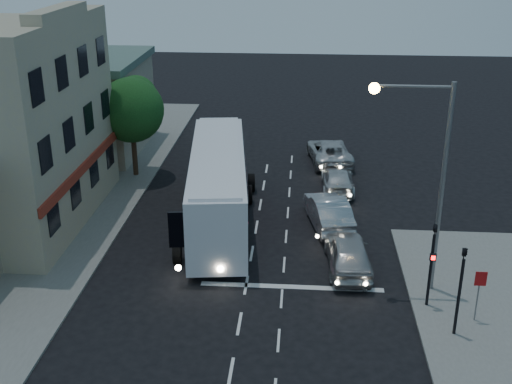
# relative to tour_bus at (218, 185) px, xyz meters

# --- Properties ---
(ground) EXTENTS (120.00, 120.00, 0.00)m
(ground) POSITION_rel_tour_bus_xyz_m (2.04, -8.44, -2.18)
(ground) COLOR black
(sidewalk_far) EXTENTS (12.00, 50.00, 0.12)m
(sidewalk_far) POSITION_rel_tour_bus_xyz_m (-10.96, -0.44, -2.12)
(sidewalk_far) COLOR slate
(sidewalk_far) RESTS_ON ground
(road_markings) EXTENTS (8.00, 30.55, 0.01)m
(road_markings) POSITION_rel_tour_bus_xyz_m (3.32, -5.13, -2.17)
(road_markings) COLOR silver
(road_markings) RESTS_ON ground
(tour_bus) EXTENTS (4.25, 13.36, 4.02)m
(tour_bus) POSITION_rel_tour_bus_xyz_m (0.00, 0.00, 0.00)
(tour_bus) COLOR white
(tour_bus) RESTS_ON ground
(car_suv) EXTENTS (2.16, 4.85, 1.62)m
(car_suv) POSITION_rel_tour_bus_xyz_m (6.56, -4.64, -1.36)
(car_suv) COLOR #AEAEAF
(car_suv) RESTS_ON ground
(car_sedan_a) EXTENTS (2.70, 5.26, 1.65)m
(car_sedan_a) POSITION_rel_tour_bus_xyz_m (5.78, 0.01, -1.35)
(car_sedan_a) COLOR #AFAFB2
(car_sedan_a) RESTS_ON ground
(car_sedan_b) EXTENTS (1.91, 4.57, 1.32)m
(car_sedan_b) POSITION_rel_tour_bus_xyz_m (6.49, 5.08, -1.52)
(car_sedan_b) COLOR silver
(car_sedan_b) RESTS_ON ground
(car_sedan_c) EXTENTS (3.24, 5.75, 1.52)m
(car_sedan_c) POSITION_rel_tour_bus_xyz_m (6.16, 10.18, -1.42)
(car_sedan_c) COLOR silver
(car_sedan_c) RESTS_ON ground
(traffic_signal_main) EXTENTS (0.25, 0.35, 4.10)m
(traffic_signal_main) POSITION_rel_tour_bus_xyz_m (9.64, -7.66, 0.24)
(traffic_signal_main) COLOR black
(traffic_signal_main) RESTS_ON sidewalk_near
(traffic_signal_side) EXTENTS (0.18, 0.15, 4.10)m
(traffic_signal_side) POSITION_rel_tour_bus_xyz_m (10.34, -9.64, 0.24)
(traffic_signal_side) COLOR black
(traffic_signal_side) RESTS_ON sidewalk_near
(regulatory_sign) EXTENTS (0.45, 0.12, 2.20)m
(regulatory_sign) POSITION_rel_tour_bus_xyz_m (11.34, -8.67, -0.58)
(regulatory_sign) COLOR slate
(regulatory_sign) RESTS_ON sidewalk_near
(streetlight) EXTENTS (3.32, 0.44, 9.00)m
(streetlight) POSITION_rel_tour_bus_xyz_m (9.38, -6.24, 3.56)
(streetlight) COLOR slate
(streetlight) RESTS_ON sidewalk_near
(low_building_north) EXTENTS (9.40, 9.40, 6.50)m
(low_building_north) POSITION_rel_tour_bus_xyz_m (-11.46, 11.56, 1.22)
(low_building_north) COLOR gray
(low_building_north) RESTS_ON sidewalk_far
(street_tree) EXTENTS (4.00, 4.00, 6.20)m
(street_tree) POSITION_rel_tour_bus_xyz_m (-6.17, 6.59, 2.32)
(street_tree) COLOR black
(street_tree) RESTS_ON sidewalk_far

